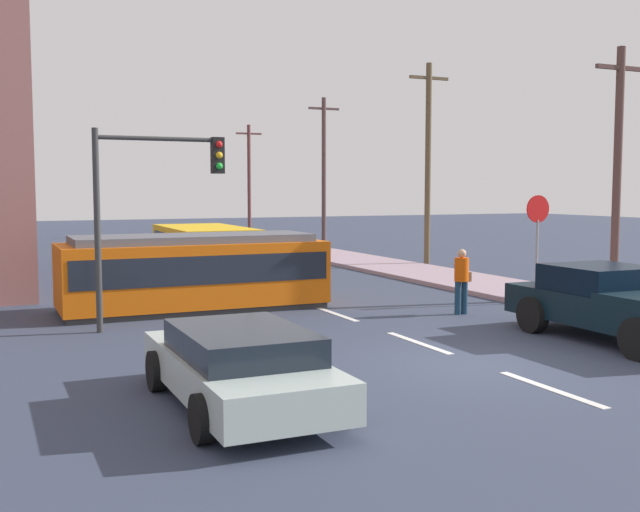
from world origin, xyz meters
TOP-DOWN VIEW (x-y plane):
  - ground_plane at (0.00, 10.00)m, footprint 120.00×120.00m
  - sidewalk_curb_right at (6.80, 6.00)m, footprint 3.20×36.00m
  - lane_stripe_0 at (0.00, -2.00)m, footprint 0.16×2.40m
  - lane_stripe_1 at (0.00, 2.00)m, footprint 0.16×2.40m
  - lane_stripe_2 at (0.00, 6.00)m, footprint 0.16×2.40m
  - lane_stripe_3 at (0.00, 14.25)m, footprint 0.16×2.40m
  - lane_stripe_4 at (0.00, 20.25)m, footprint 0.16×2.40m
  - streetcar_tram at (-3.11, 8.25)m, footprint 6.87×2.57m
  - city_bus at (-1.25, 13.75)m, footprint 2.63×5.47m
  - pedestrian_crossing at (2.92, 4.68)m, footprint 0.46×0.36m
  - pickup_truck_parked at (3.92, 0.48)m, footprint 2.30×5.01m
  - parked_sedan_near at (-4.83, -0.91)m, footprint 2.06×4.56m
  - stop_sign at (5.92, 5.41)m, footprint 0.76×0.07m
  - traffic_light_mast at (-4.63, 5.90)m, footprint 2.97×0.33m
  - utility_pole_near at (8.64, 5.25)m, footprint 1.80×0.24m
  - utility_pole_mid at (8.68, 15.48)m, footprint 1.80×0.24m
  - utility_pole_far at (9.15, 26.84)m, footprint 1.80×0.24m
  - utility_pole_distant at (8.62, 38.01)m, footprint 1.80×0.24m

SIDE VIEW (x-z plane):
  - ground_plane at x=0.00m, z-range 0.00..0.00m
  - lane_stripe_0 at x=0.00m, z-range 0.00..0.01m
  - lane_stripe_1 at x=0.00m, z-range 0.00..0.01m
  - lane_stripe_2 at x=0.00m, z-range 0.00..0.01m
  - lane_stripe_3 at x=0.00m, z-range 0.00..0.01m
  - lane_stripe_4 at x=0.00m, z-range 0.00..0.01m
  - sidewalk_curb_right at x=6.80m, z-range 0.00..0.14m
  - parked_sedan_near at x=-4.83m, z-range 0.03..1.22m
  - pickup_truck_parked at x=3.92m, z-range 0.02..1.57m
  - pedestrian_crossing at x=2.92m, z-range 0.11..1.78m
  - streetcar_tram at x=-3.11m, z-range 0.03..2.02m
  - city_bus at x=-1.25m, z-range 0.14..2.04m
  - stop_sign at x=5.92m, z-range 0.75..3.63m
  - traffic_light_mast at x=-4.63m, z-range 0.94..5.46m
  - utility_pole_near at x=8.64m, z-range 0.18..7.41m
  - utility_pole_distant at x=8.62m, z-range 0.18..7.73m
  - utility_pole_far at x=9.15m, z-range 0.18..8.36m
  - utility_pole_mid at x=8.68m, z-range 0.18..8.49m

